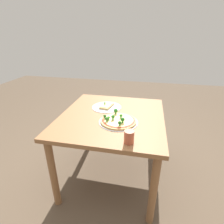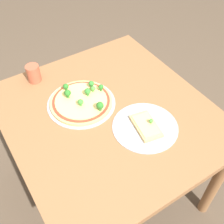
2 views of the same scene
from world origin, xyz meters
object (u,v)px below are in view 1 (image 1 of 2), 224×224
at_px(drinking_cup, 129,137).
at_px(dining_table, 112,124).
at_px(pizza_tray_slice, 107,106).
at_px(pizza_tray_whole, 118,120).

bearing_deg(drinking_cup, dining_table, -153.25).
xyz_separation_m(pizza_tray_slice, drinking_cup, (0.58, 0.30, 0.04)).
bearing_deg(pizza_tray_whole, pizza_tray_slice, -149.81).
height_order(pizza_tray_slice, drinking_cup, drinking_cup).
relative_size(dining_table, pizza_tray_whole, 3.01).
relative_size(dining_table, pizza_tray_slice, 3.36).
xyz_separation_m(dining_table, pizza_tray_slice, (-0.17, -0.09, 0.11)).
bearing_deg(pizza_tray_whole, dining_table, -147.11).
height_order(dining_table, drinking_cup, drinking_cup).
xyz_separation_m(pizza_tray_whole, drinking_cup, (0.29, 0.13, 0.03)).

